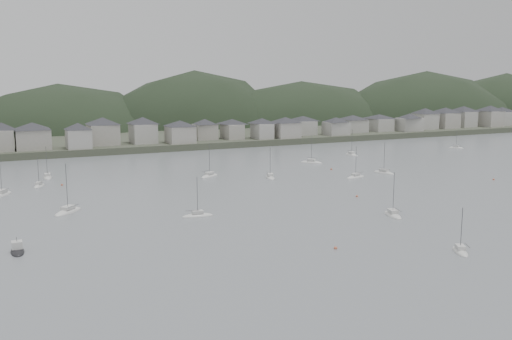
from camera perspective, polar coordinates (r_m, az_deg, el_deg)
ground at (r=105.61m, az=17.96°, el=-9.15°), size 900.00×900.00×0.00m
far_shore_land at (r=375.10m, az=-14.60°, el=4.19°), size 900.00×250.00×3.00m
forested_ridge at (r=352.43m, az=-12.96°, el=1.86°), size 851.55×103.94×102.57m
waterfront_town at (r=283.54m, az=-0.15°, el=4.41°), size 451.48×28.46×12.92m
moored_fleet at (r=155.56m, az=-4.15°, el=-2.78°), size 262.95×150.16×13.51m
motor_launch_far at (r=116.86m, az=-22.92°, el=-7.51°), size 2.49×6.82×3.65m
mooring_buoys at (r=145.64m, az=6.60°, el=-3.66°), size 158.04×114.57×0.70m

